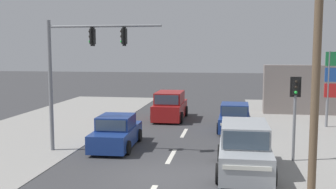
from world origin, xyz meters
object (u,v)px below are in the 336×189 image
at_px(traffic_signal_mast, 77,61).
at_px(suv_receding_far, 170,106).
at_px(pedestal_signal_right_kerb, 295,104).
at_px(sedan_crossing_left, 116,133).
at_px(sedan_oncoming_mid, 234,118).
at_px(suv_kerbside_parked, 244,150).
at_px(utility_pole_foreground_right, 313,33).

xyz_separation_m(traffic_signal_mast, suv_receding_far, (2.88, 9.17, -3.26)).
distance_m(pedestal_signal_right_kerb, sedan_crossing_left, 8.29).
bearing_deg(sedan_oncoming_mid, pedestal_signal_right_kerb, -69.19).
bearing_deg(traffic_signal_mast, suv_kerbside_parked, -14.93).
distance_m(sedan_crossing_left, sedan_oncoming_mid, 7.59).
xyz_separation_m(utility_pole_foreground_right, suv_receding_far, (-6.48, 13.11, -4.29)).
xyz_separation_m(traffic_signal_mast, pedestal_signal_right_kerb, (9.51, -0.10, -1.73)).
relative_size(pedestal_signal_right_kerb, sedan_oncoming_mid, 0.83).
distance_m(pedestal_signal_right_kerb, sedan_oncoming_mid, 6.88).
relative_size(utility_pole_foreground_right, traffic_signal_mast, 1.60).
relative_size(utility_pole_foreground_right, sedan_crossing_left, 2.24).
bearing_deg(sedan_crossing_left, traffic_signal_mast, -143.97).
bearing_deg(pedestal_signal_right_kerb, suv_receding_far, 125.62).
relative_size(suv_kerbside_parked, sedan_oncoming_mid, 1.06).
bearing_deg(suv_receding_far, suv_kerbside_parked, -67.87).
xyz_separation_m(pedestal_signal_right_kerb, suv_receding_far, (-6.64, 9.26, -1.53)).
bearing_deg(sedan_crossing_left, sedan_oncoming_mid, 41.71).
bearing_deg(suv_receding_far, traffic_signal_mast, -107.42).
distance_m(traffic_signal_mast, sedan_oncoming_mid, 10.03).
bearing_deg(sedan_crossing_left, utility_pole_foreground_right, -32.53).
distance_m(sedan_oncoming_mid, suv_receding_far, 5.25).
relative_size(pedestal_signal_right_kerb, sedan_crossing_left, 0.83).
bearing_deg(sedan_oncoming_mid, traffic_signal_mast, -139.39).
relative_size(pedestal_signal_right_kerb, suv_receding_far, 0.78).
xyz_separation_m(sedan_crossing_left, suv_receding_far, (1.39, 8.09, 0.18)).
bearing_deg(sedan_crossing_left, suv_receding_far, 80.24).
xyz_separation_m(pedestal_signal_right_kerb, sedan_oncoming_mid, (-2.37, 6.22, -1.71)).
height_order(utility_pole_foreground_right, pedestal_signal_right_kerb, utility_pole_foreground_right).
height_order(traffic_signal_mast, sedan_oncoming_mid, traffic_signal_mast).
bearing_deg(sedan_oncoming_mid, sedan_crossing_left, -138.29).
height_order(traffic_signal_mast, pedestal_signal_right_kerb, traffic_signal_mast).
xyz_separation_m(utility_pole_foreground_right, pedestal_signal_right_kerb, (0.16, 3.84, -2.76)).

